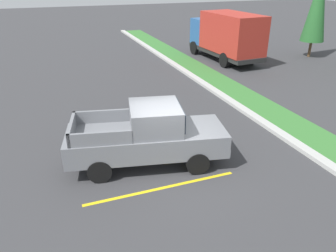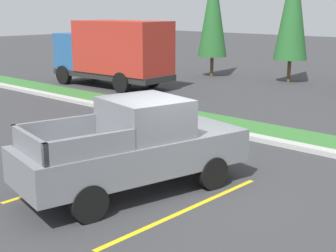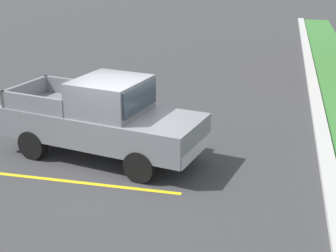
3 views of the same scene
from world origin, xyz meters
TOP-DOWN VIEW (x-y plane):
  - ground_plane at (0.00, 0.00)m, footprint 120.00×120.00m
  - parking_line_near at (-2.22, -0.64)m, footprint 0.12×4.80m
  - parking_line_far at (0.88, -0.64)m, footprint 0.12×4.80m
  - curb_strip at (0.00, 5.00)m, footprint 56.00×0.40m
  - pickup_truck_main at (-0.66, -0.59)m, footprint 2.92×5.50m

SIDE VIEW (x-z plane):
  - ground_plane at x=0.00m, z-range 0.00..0.00m
  - parking_line_near at x=-2.22m, z-range 0.00..0.01m
  - parking_line_far at x=0.88m, z-range 0.00..0.01m
  - curb_strip at x=0.00m, z-range 0.00..0.15m
  - pickup_truck_main at x=-0.66m, z-range -0.01..2.09m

